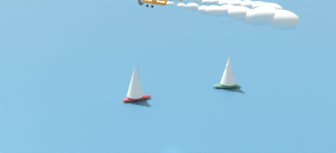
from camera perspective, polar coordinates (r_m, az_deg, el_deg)
The scene contains 6 objects.
ground_plane at distance 125.93m, azimuth 0.53°, elevation -8.78°, with size 2000.00×2000.00×0.00m, color #1E517A.
sailboat_near_centre at distance 166.71m, azimuth 7.13°, elevation 0.55°, with size 6.50×10.11×12.56m.
sailboat_far_port at distance 154.90m, azimuth -3.87°, elevation -0.83°, with size 7.86×9.75×12.70m.
biplane_lead at distance 106.63m, azimuth -1.84°, elevation 8.83°, with size 7.20×7.11×3.77m.
smoke_trail_lead at distance 94.66m, azimuth 10.02°, elevation 7.04°, with size 15.57×27.74×4.98m.
smoke_trail_wingman at distance 111.48m, azimuth 9.61°, elevation 8.02°, with size 13.75×24.13×4.14m.
Camera 1 is at (-109.59, -14.88, 60.22)m, focal length 51.93 mm.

